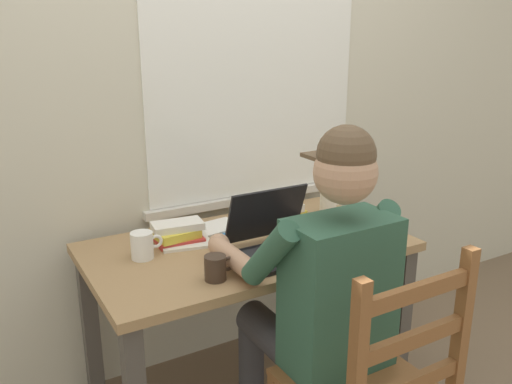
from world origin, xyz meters
TOP-DOWN VIEW (x-y plane):
  - back_wall at (0.00, 0.43)m, footprint 6.00×0.08m
  - desk at (0.00, 0.00)m, footprint 1.23×0.69m
  - seated_person at (0.04, -0.42)m, footprint 0.50×0.60m
  - laptop at (0.07, -0.12)m, footprint 0.33×0.31m
  - computer_mouse at (0.34, -0.19)m, footprint 0.06×0.10m
  - coffee_mug_white at (-0.40, 0.06)m, footprint 0.12×0.08m
  - coffee_mug_dark at (-0.24, -0.23)m, footprint 0.11×0.07m
  - coffee_mug_spare at (0.49, 0.12)m, footprint 0.11×0.08m
  - book_stack_main at (0.25, 0.17)m, footprint 0.21×0.15m
  - book_stack_side at (-0.23, 0.15)m, footprint 0.21×0.15m
  - paper_pile_near_laptop at (-0.04, 0.21)m, footprint 0.23×0.17m
  - paper_pile_back_corner at (-0.21, 0.13)m, footprint 0.22×0.22m
  - landscape_photo_print at (0.03, 0.14)m, footprint 0.15×0.13m

SIDE VIEW (x-z plane):
  - desk at x=0.00m, z-range 0.25..0.95m
  - seated_person at x=0.04m, z-range 0.06..1.31m
  - landscape_photo_print at x=0.03m, z-range 0.70..0.70m
  - paper_pile_near_laptop at x=-0.04m, z-range 0.70..0.71m
  - paper_pile_back_corner at x=-0.21m, z-range 0.70..0.71m
  - computer_mouse at x=0.34m, z-range 0.70..0.74m
  - book_stack_main at x=0.25m, z-range 0.70..0.78m
  - book_stack_side at x=-0.23m, z-range 0.70..0.78m
  - coffee_mug_dark at x=-0.24m, z-range 0.70..0.79m
  - coffee_mug_white at x=-0.40m, z-range 0.70..0.80m
  - coffee_mug_spare at x=0.49m, z-range 0.70..0.81m
  - laptop at x=0.07m, z-range 0.64..0.87m
  - back_wall at x=0.00m, z-range 0.00..2.60m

